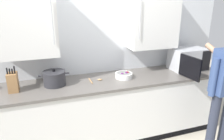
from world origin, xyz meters
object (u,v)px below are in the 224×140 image
knife_block (13,82)px  wooden_spoon (96,80)px  stock_pot (54,78)px  fruit_bowl (124,75)px  microwave_oven (187,59)px

knife_block → wooden_spoon: bearing=1.0°
stock_pot → fruit_bowl: (0.92, -0.04, -0.05)m
fruit_bowl → stock_pot: bearing=177.5°
fruit_bowl → knife_block: size_ratio=0.75×
stock_pot → wooden_spoon: 0.53m
microwave_oven → knife_block: microwave_oven is taller
microwave_oven → fruit_bowl: microwave_oven is taller
microwave_oven → fruit_bowl: bearing=-178.1°
knife_block → fruit_bowl: bearing=0.0°
stock_pot → knife_block: bearing=-175.0°
microwave_oven → wooden_spoon: (-1.44, -0.02, -0.15)m
stock_pot → knife_block: size_ratio=1.20×
stock_pot → fruit_bowl: size_ratio=1.60×
fruit_bowl → microwave_oven: bearing=1.9°
stock_pot → fruit_bowl: bearing=-2.5°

